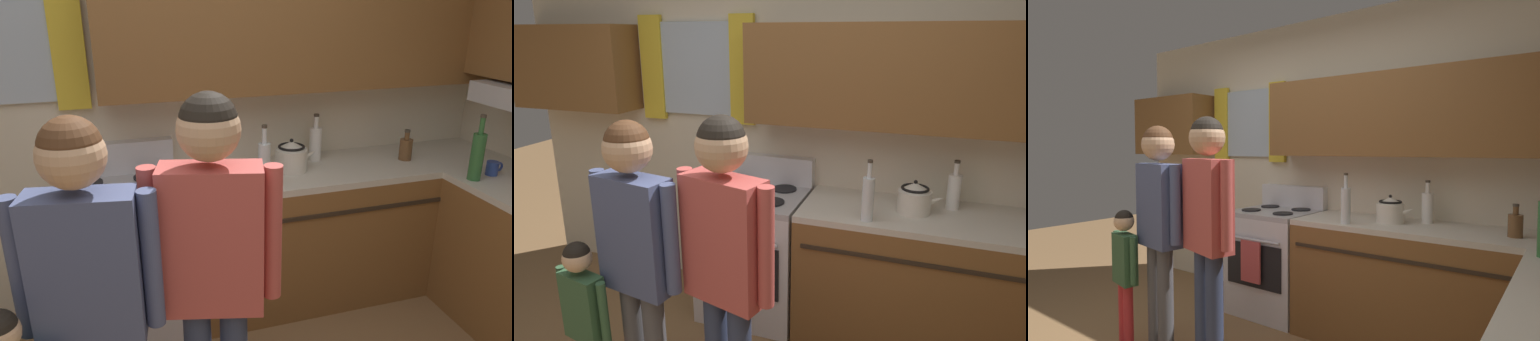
{
  "view_description": "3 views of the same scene",
  "coord_description": "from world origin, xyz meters",
  "views": [
    {
      "loc": [
        -0.26,
        -1.11,
        1.93
      ],
      "look_at": [
        0.4,
        1.04,
        1.12
      ],
      "focal_mm": 33.89,
      "sensor_mm": 36.0,
      "label": 1
    },
    {
      "loc": [
        0.84,
        -1.18,
        1.95
      ],
      "look_at": [
        0.06,
        0.98,
        1.25
      ],
      "focal_mm": 31.85,
      "sensor_mm": 36.0,
      "label": 2
    },
    {
      "loc": [
        1.88,
        -1.31,
        1.44
      ],
      "look_at": [
        0.22,
        1.0,
        1.29
      ],
      "focal_mm": 28.55,
      "sensor_mm": 36.0,
      "label": 3
    }
  ],
  "objects": [
    {
      "name": "adult_in_plaid",
      "position": [
        0.05,
        0.44,
        1.03
      ],
      "size": [
        0.49,
        0.25,
        1.64
      ],
      "color": "#2D3856",
      "rests_on": "ground"
    },
    {
      "name": "bottle_squat_brown",
      "position": [
        1.59,
        1.52,
        0.98
      ],
      "size": [
        0.08,
        0.08,
        0.21
      ],
      "color": "brown",
      "rests_on": "kitchen_counter_run"
    },
    {
      "name": "stovetop_kettle",
      "position": [
        0.79,
        1.54,
        1.0
      ],
      "size": [
        0.27,
        0.2,
        0.21
      ],
      "color": "silver",
      "rests_on": "kitchen_counter_run"
    },
    {
      "name": "back_wall_unit",
      "position": [
        0.07,
        1.82,
        1.45
      ],
      "size": [
        4.6,
        0.42,
        2.6
      ],
      "color": "beige",
      "rests_on": "ground"
    },
    {
      "name": "stove_oven",
      "position": [
        -0.25,
        1.54,
        0.47
      ],
      "size": [
        0.69,
        0.67,
        1.1
      ],
      "color": "silver",
      "rests_on": "ground"
    },
    {
      "name": "bottle_tall_clear",
      "position": [
        0.54,
        1.32,
        1.04
      ],
      "size": [
        0.07,
        0.07,
        0.37
      ],
      "color": "silver",
      "rests_on": "kitchen_counter_run"
    },
    {
      "name": "bottle_milk_white",
      "position": [
        1.01,
        1.69,
        1.02
      ],
      "size": [
        0.08,
        0.08,
        0.31
      ],
      "color": "white",
      "rests_on": "kitchen_counter_run"
    },
    {
      "name": "small_child",
      "position": [
        -0.67,
        0.32,
        0.64
      ],
      "size": [
        0.33,
        0.14,
        1.02
      ],
      "color": "red",
      "rests_on": "ground"
    },
    {
      "name": "adult_holding_child",
      "position": [
        -0.39,
        0.41,
        1.0
      ],
      "size": [
        0.49,
        0.22,
        1.6
      ],
      "color": "#4C4C51",
      "rests_on": "ground"
    },
    {
      "name": "kitchen_counter_run",
      "position": [
        1.5,
        1.17,
        0.45
      ],
      "size": [
        2.19,
        1.95,
        0.9
      ],
      "color": "brown",
      "rests_on": "ground"
    }
  ]
}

